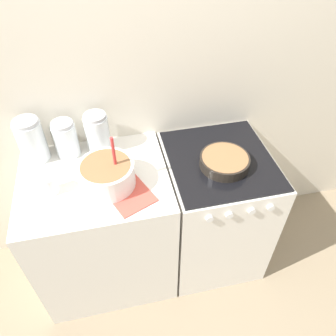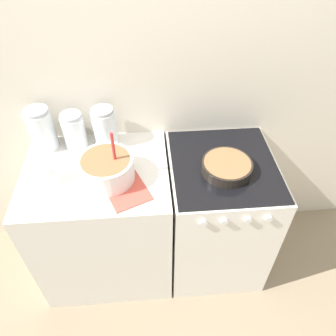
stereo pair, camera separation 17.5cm
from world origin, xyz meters
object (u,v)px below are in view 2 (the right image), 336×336
Objects in this scene: storage_jar_left at (42,131)px; baking_pan at (227,166)px; stove at (216,214)px; mixing_bowl at (107,168)px; tin_can at (52,173)px; storage_jar_middle at (74,132)px; storage_jar_right at (105,129)px.

baking_pan is at bearing -16.05° from storage_jar_left.
mixing_bowl is at bearing -174.32° from stove.
mixing_bowl is 0.29m from tin_can.
baking_pan is 0.90m from storage_jar_middle.
storage_jar_right is (0.36, 0.00, -0.01)m from storage_jar_left.
tin_can is at bearing -176.72° from stove.
storage_jar_left is (-0.38, 0.30, 0.03)m from mixing_bowl.
storage_jar_right reaches higher than tin_can.
baking_pan is 0.73m from storage_jar_right.
mixing_bowl is 0.49m from storage_jar_left.
stove is 1.07m from tin_can.
storage_jar_middle reaches higher than tin_can.
tin_can is at bearing 177.93° from mixing_bowl.
mixing_bowl is 0.30m from storage_jar_right.
stove is at bearing 5.68° from mixing_bowl.
baking_pan is 1.07m from storage_jar_left.
baking_pan is at bearing -0.21° from tin_can.
storage_jar_middle is (-0.20, 0.30, 0.01)m from mixing_bowl.
baking_pan is 2.59× the size of tin_can.
storage_jar_middle reaches higher than stove.
mixing_bowl is 0.36m from storage_jar_middle.
storage_jar_left reaches higher than stove.
storage_jar_left is at bearing 141.53° from mixing_bowl.
stove is 3.00× the size of mixing_bowl.
baking_pan is (-0.00, -0.06, 0.49)m from stove.
tin_can is at bearing -73.00° from storage_jar_left.
stove is at bearing -19.59° from storage_jar_right.
mixing_bowl is 1.18× the size of storage_jar_left.
tin_can is (-0.09, -0.29, -0.04)m from storage_jar_middle.
tin_can reaches higher than baking_pan.
storage_jar_middle is 0.31m from tin_can.
storage_jar_right reaches higher than baking_pan.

